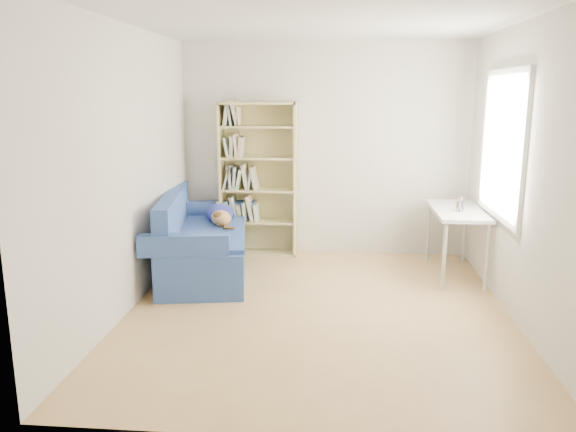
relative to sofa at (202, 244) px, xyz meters
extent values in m
plane|color=#AF854F|center=(1.33, -1.01, -0.34)|extent=(4.00, 4.00, 0.00)
cube|color=silver|center=(1.33, 0.99, 0.96)|extent=(3.50, 0.04, 2.60)
cube|color=silver|center=(1.33, -3.01, 0.96)|extent=(3.50, 0.04, 2.60)
cube|color=silver|center=(-0.42, -1.01, 0.96)|extent=(0.04, 4.00, 2.60)
cube|color=silver|center=(3.08, -1.01, 0.96)|extent=(0.04, 4.00, 2.60)
cube|color=white|center=(1.33, -1.01, 2.26)|extent=(3.50, 4.00, 0.04)
cube|color=white|center=(3.08, -0.41, 1.16)|extent=(0.01, 1.20, 1.30)
cube|color=navy|center=(0.04, -0.02, -0.11)|extent=(1.15, 1.95, 0.46)
cube|color=navy|center=(-0.31, -0.02, 0.34)|extent=(0.45, 1.84, 0.45)
cube|color=navy|center=(0.04, 0.82, 0.22)|extent=(0.88, 0.30, 0.20)
cube|color=navy|center=(0.04, -0.86, 0.22)|extent=(0.88, 0.30, 0.20)
cube|color=navy|center=(0.06, -0.02, 0.14)|extent=(1.11, 1.80, 0.05)
ellipsoid|color=navy|center=(0.11, 0.47, 0.24)|extent=(0.33, 0.36, 0.25)
ellipsoid|color=#A85713|center=(0.18, 0.23, 0.25)|extent=(0.35, 0.46, 0.17)
ellipsoid|color=silver|center=(0.23, 0.34, 0.23)|extent=(0.18, 0.21, 0.10)
ellipsoid|color=#32220D|center=(0.15, 0.18, 0.28)|extent=(0.19, 0.24, 0.08)
sphere|color=#A85713|center=(0.20, 0.52, 0.28)|extent=(0.15, 0.15, 0.15)
cone|color=#A85713|center=(0.18, 0.55, 0.35)|extent=(0.07, 0.08, 0.07)
cone|color=#A85713|center=(0.18, 0.48, 0.35)|extent=(0.07, 0.07, 0.07)
cylinder|color=green|center=(0.19, 0.44, 0.27)|extent=(0.12, 0.07, 0.11)
cylinder|color=#32220D|center=(0.16, -0.01, 0.21)|extent=(0.13, 0.15, 0.06)
cube|color=tan|center=(0.07, 0.82, 0.60)|extent=(0.03, 0.29, 1.88)
cube|color=tan|center=(0.98, 0.82, 0.60)|extent=(0.03, 0.29, 1.88)
cube|color=tan|center=(0.53, 0.82, 1.52)|extent=(0.94, 0.29, 0.03)
cube|color=tan|center=(0.53, 0.82, -0.33)|extent=(0.94, 0.29, 0.03)
cube|color=tan|center=(0.53, 0.96, 0.60)|extent=(0.94, 0.02, 1.88)
cube|color=silver|center=(2.80, 0.19, 0.39)|extent=(0.52, 1.14, 0.04)
cylinder|color=silver|center=(3.01, 0.71, 0.01)|extent=(0.04, 0.04, 0.71)
cylinder|color=silver|center=(3.01, -0.33, 0.01)|extent=(0.04, 0.04, 0.71)
cylinder|color=silver|center=(2.59, 0.71, 0.01)|extent=(0.04, 0.04, 0.71)
cylinder|color=silver|center=(2.59, -0.33, 0.01)|extent=(0.04, 0.04, 0.71)
cylinder|color=white|center=(2.80, 0.06, 0.46)|extent=(0.08, 0.08, 0.09)
camera|label=1|loc=(1.49, -5.93, 1.65)|focal=35.00mm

